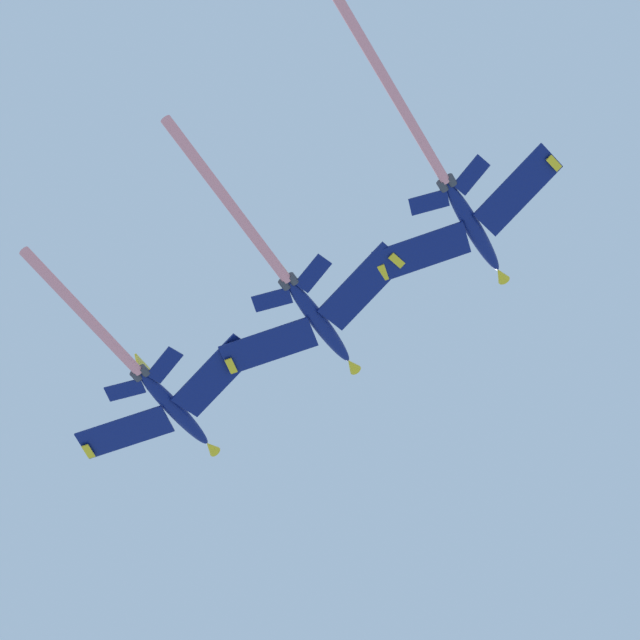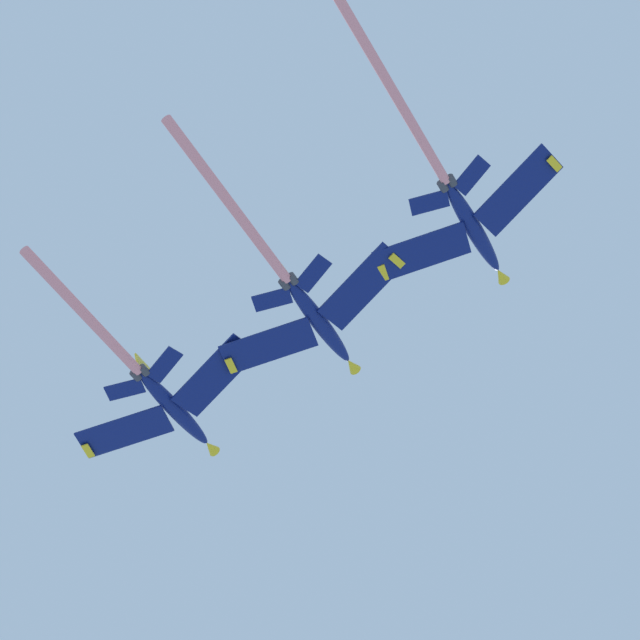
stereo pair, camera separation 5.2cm
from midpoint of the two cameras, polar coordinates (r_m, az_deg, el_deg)
jet_inner_left at (r=106.92m, az=-8.65°, el=-3.37°), size 20.06×27.43×15.16m
jet_centre at (r=103.04m, az=-1.26°, el=1.49°), size 20.08×30.28×15.71m
jet_inner_right at (r=102.59m, az=6.82°, el=6.58°), size 20.08×32.60×16.64m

